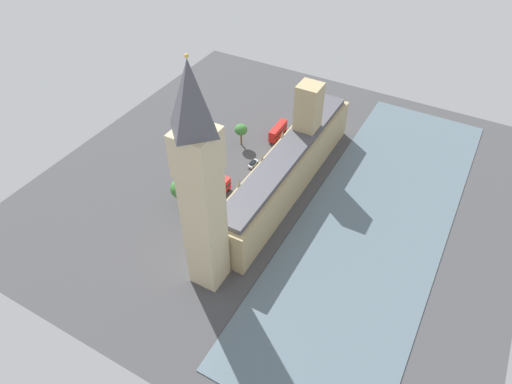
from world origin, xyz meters
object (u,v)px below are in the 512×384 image
object	(u,v)px
plane_tree_leading	(241,130)
street_lamp_midblock	(198,180)
parliament_building	(289,165)
car_black_far_end	(191,222)
street_lamp_by_river_gate	(196,184)
double_decker_bus_corner	(278,131)
car_silver_trailing	(253,163)
pedestrian_opposite_hall	(290,147)
pedestrian_under_trees	(261,180)
clock_tower	(200,184)
double_decker_bus_near_tower	(218,191)
plane_tree_kerbside	(182,188)

from	to	relation	value
plane_tree_leading	street_lamp_midblock	xyz separation A→B (m)	(-0.46, 27.37, -2.16)
parliament_building	car_black_far_end	world-z (taller)	parliament_building
street_lamp_midblock	street_lamp_by_river_gate	world-z (taller)	street_lamp_midblock
street_lamp_by_river_gate	parliament_building	bearing A→B (deg)	-142.23
double_decker_bus_corner	car_silver_trailing	distance (m)	19.04
car_silver_trailing	street_lamp_midblock	distance (m)	21.22
plane_tree_leading	street_lamp_midblock	bearing A→B (deg)	90.97
parliament_building	pedestrian_opposite_hall	size ratio (longest dim) A/B	46.72
car_black_far_end	pedestrian_opposite_hall	size ratio (longest dim) A/B	3.00
plane_tree_leading	street_lamp_by_river_gate	size ratio (longest dim) A/B	1.45
pedestrian_opposite_hall	car_black_far_end	bearing A→B (deg)	111.16
parliament_building	street_lamp_midblock	bearing A→B (deg)	33.95
double_decker_bus_corner	pedestrian_opposite_hall	bearing A→B (deg)	147.82
car_black_far_end	street_lamp_by_river_gate	xyz separation A→B (m)	(6.31, -11.99, 3.13)
car_black_far_end	plane_tree_leading	size ratio (longest dim) A/B	0.58
pedestrian_under_trees	street_lamp_by_river_gate	bearing A→B (deg)	-131.30
car_silver_trailing	street_lamp_midblock	bearing A→B (deg)	-116.02
pedestrian_opposite_hall	clock_tower	bearing A→B (deg)	127.76
street_lamp_by_river_gate	pedestrian_under_trees	bearing A→B (deg)	-135.56
clock_tower	double_decker_bus_near_tower	xyz separation A→B (m)	(14.48, -26.82, -29.61)
double_decker_bus_corner	plane_tree_leading	world-z (taller)	plane_tree_leading
car_black_far_end	pedestrian_opposite_hall	distance (m)	48.45
double_decker_bus_corner	street_lamp_midblock	distance (m)	38.89
plane_tree_leading	plane_tree_kerbside	distance (m)	35.53
double_decker_bus_corner	double_decker_bus_near_tower	world-z (taller)	same
double_decker_bus_near_tower	plane_tree_kerbside	distance (m)	11.72
street_lamp_midblock	street_lamp_by_river_gate	size ratio (longest dim) A/B	1.02
car_black_far_end	parliament_building	bearing A→B (deg)	-122.27
pedestrian_opposite_hall	street_lamp_midblock	distance (m)	37.32
double_decker_bus_near_tower	double_decker_bus_corner	bearing A→B (deg)	-90.84
plane_tree_leading	car_silver_trailing	bearing A→B (deg)	138.54
car_silver_trailing	double_decker_bus_corner	bearing A→B (deg)	90.74
pedestrian_under_trees	street_lamp_midblock	distance (m)	20.22
double_decker_bus_corner	plane_tree_kerbside	xyz separation A→B (m)	(8.80, 45.99, 4.15)
clock_tower	double_decker_bus_corner	size ratio (longest dim) A/B	5.90
clock_tower	double_decker_bus_corner	distance (m)	72.44
pedestrian_opposite_hall	street_lamp_by_river_gate	size ratio (longest dim) A/B	0.28
pedestrian_opposite_hall	street_lamp_by_river_gate	world-z (taller)	street_lamp_by_river_gate
car_black_far_end	street_lamp_midblock	distance (m)	15.92
parliament_building	double_decker_bus_corner	xyz separation A→B (m)	(14.91, -21.85, -5.46)
street_lamp_by_river_gate	car_silver_trailing	bearing A→B (deg)	-112.48
car_black_far_end	street_lamp_midblock	world-z (taller)	street_lamp_midblock
street_lamp_by_river_gate	street_lamp_midblock	bearing A→B (deg)	-76.31
parliament_building	double_decker_bus_corner	size ratio (longest dim) A/B	7.04
car_black_far_end	pedestrian_under_trees	xyz separation A→B (m)	(-8.63, -26.64, -0.17)
car_silver_trailing	street_lamp_by_river_gate	size ratio (longest dim) A/B	0.80
clock_tower	double_decker_bus_corner	world-z (taller)	clock_tower
street_lamp_midblock	double_decker_bus_near_tower	bearing A→B (deg)	178.99
car_silver_trailing	pedestrian_opposite_hall	xyz separation A→B (m)	(-6.83, -14.67, -0.17)
parliament_building	pedestrian_under_trees	xyz separation A→B (m)	(8.32, 3.37, -7.37)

